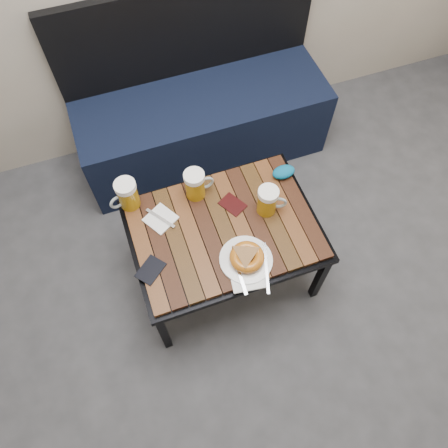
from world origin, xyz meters
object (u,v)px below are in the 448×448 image
object	(u,v)px
plate_bagel	(247,259)
knit_pouch	(284,172)
plate_pie	(245,258)
beer_mug_centre	(195,184)
passport_navy	(151,270)
cafe_table	(224,232)
bench	(202,118)
beer_mug_right	(268,201)
passport_burgundy	(233,204)
beer_mug_left	(127,194)

from	to	relation	value
plate_bagel	knit_pouch	bearing A→B (deg)	48.04
plate_pie	beer_mug_centre	bearing A→B (deg)	103.19
beer_mug_centre	passport_navy	bearing A→B (deg)	-136.68
plate_bagel	knit_pouch	world-z (taller)	plate_bagel
passport_navy	knit_pouch	bearing A→B (deg)	71.17
cafe_table	plate_bagel	distance (m)	0.20
bench	beer_mug_centre	world-z (taller)	bench
bench	plate_pie	xyz separation A→B (m)	(-0.13, -1.01, 0.22)
knit_pouch	beer_mug_right	bearing A→B (deg)	-134.12
cafe_table	passport_burgundy	distance (m)	0.13
beer_mug_centre	knit_pouch	world-z (taller)	beer_mug_centre
bench	passport_burgundy	bearing A→B (deg)	-96.40
cafe_table	plate_bagel	size ratio (longest dim) A/B	2.94
plate_bagel	passport_burgundy	bearing A→B (deg)	81.79
beer_mug_centre	passport_burgundy	distance (m)	0.19
bench	beer_mug_left	bearing A→B (deg)	-132.28
bench	cafe_table	size ratio (longest dim) A/B	1.67
cafe_table	beer_mug_right	world-z (taller)	beer_mug_right
cafe_table	bench	bearing A→B (deg)	79.22
bench	beer_mug_left	world-z (taller)	bench
cafe_table	beer_mug_right	distance (m)	0.24
knit_pouch	passport_navy	bearing A→B (deg)	-159.76
beer_mug_left	cafe_table	bearing A→B (deg)	127.94
beer_mug_centre	knit_pouch	size ratio (longest dim) A/B	1.36
bench	knit_pouch	bearing A→B (deg)	-73.02
passport_navy	passport_burgundy	world-z (taller)	same
bench	cafe_table	distance (m)	0.86
plate_bagel	plate_pie	bearing A→B (deg)	123.49
bench	passport_navy	distance (m)	1.08
bench	beer_mug_centre	xyz separation A→B (m)	(-0.22, -0.62, 0.28)
plate_bagel	beer_mug_right	bearing A→B (deg)	49.69
plate_bagel	passport_navy	size ratio (longest dim) A/B	2.42
passport_navy	passport_burgundy	distance (m)	0.48
bench	passport_burgundy	world-z (taller)	bench
beer_mug_left	plate_pie	size ratio (longest dim) A/B	0.70
beer_mug_right	knit_pouch	world-z (taller)	beer_mug_right
beer_mug_centre	plate_bagel	size ratio (longest dim) A/B	0.53
plate_pie	plate_bagel	xyz separation A→B (m)	(0.00, -0.01, 0.00)
cafe_table	passport_navy	xyz separation A→B (m)	(-0.36, -0.09, 0.05)
passport_navy	knit_pouch	size ratio (longest dim) A/B	1.06
beer_mug_left	beer_mug_centre	bearing A→B (deg)	154.27
knit_pouch	plate_pie	bearing A→B (deg)	-132.82
plate_bagel	passport_burgundy	xyz separation A→B (m)	(0.04, 0.29, -0.02)
bench	passport_navy	bearing A→B (deg)	-119.28
plate_bagel	passport_burgundy	size ratio (longest dim) A/B	2.55
beer_mug_right	plate_bagel	bearing A→B (deg)	-108.10
plate_pie	knit_pouch	xyz separation A→B (m)	(0.33, 0.36, -0.00)
beer_mug_left	passport_navy	xyz separation A→B (m)	(0.00, -0.35, -0.07)
cafe_table	beer_mug_centre	distance (m)	0.25
bench	beer_mug_right	distance (m)	0.86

